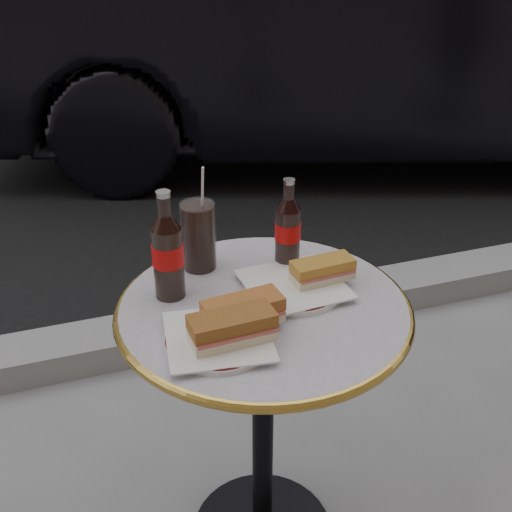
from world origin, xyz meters
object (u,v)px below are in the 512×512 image
object	(u,v)px
parked_car	(364,29)
cola_bottle_right	(288,223)
plate_left	(218,339)
cola_glass	(199,236)
bistro_table	(263,433)
plate_right	(294,287)
cola_bottle_left	(167,245)

from	to	relation	value
parked_car	cola_bottle_right	bearing A→B (deg)	167.71
plate_left	cola_glass	world-z (taller)	cola_glass
bistro_table	plate_right	size ratio (longest dim) A/B	3.43
plate_right	parked_car	distance (m)	2.96
plate_left	plate_right	size ratio (longest dim) A/B	0.97
cola_bottle_right	parked_car	world-z (taller)	parked_car
cola_bottle_left	cola_glass	xyz separation A→B (m)	(0.09, 0.10, -0.04)
bistro_table	plate_left	distance (m)	0.40
plate_left	cola_bottle_left	world-z (taller)	cola_bottle_left
parked_car	plate_right	bearing A→B (deg)	168.32
plate_right	parked_car	bearing A→B (deg)	60.06
plate_left	cola_glass	xyz separation A→B (m)	(0.04, 0.29, 0.07)
bistro_table	cola_bottle_right	world-z (taller)	cola_bottle_right
parked_car	bistro_table	bearing A→B (deg)	167.31
plate_right	cola_bottle_right	distance (m)	0.15
plate_left	cola_bottle_right	world-z (taller)	cola_bottle_right
bistro_table	parked_car	size ratio (longest dim) A/B	0.16
cola_bottle_right	parked_car	xyz separation A→B (m)	(1.45, 2.46, -0.06)
plate_right	cola_glass	bearing A→B (deg)	136.35
cola_bottle_right	parked_car	size ratio (longest dim) A/B	0.05
bistro_table	cola_glass	distance (m)	0.49
bistro_table	cola_glass	bearing A→B (deg)	114.54
cola_glass	plate_right	bearing A→B (deg)	-43.65
plate_left	plate_right	world-z (taller)	same
cola_bottle_right	cola_glass	size ratio (longest dim) A/B	1.33
bistro_table	cola_glass	xyz separation A→B (m)	(-0.09, 0.19, 0.45)
bistro_table	plate_right	xyz separation A→B (m)	(0.08, 0.03, 0.37)
plate_right	bistro_table	bearing A→B (deg)	-158.33
bistro_table	plate_left	size ratio (longest dim) A/B	3.54
cola_bottle_left	cola_glass	world-z (taller)	cola_bottle_left
cola_glass	parked_car	world-z (taller)	parked_car
plate_left	plate_right	xyz separation A→B (m)	(0.21, 0.13, 0.00)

